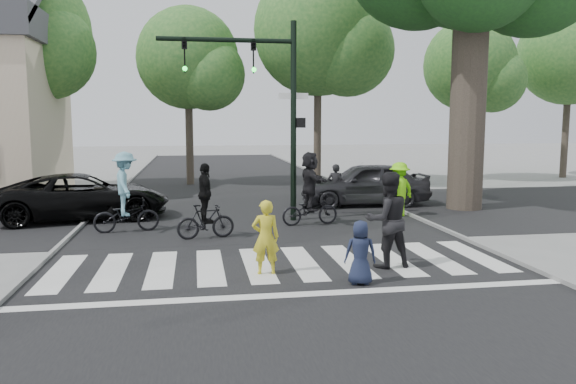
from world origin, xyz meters
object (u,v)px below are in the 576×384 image
Objects in this scene: pedestrian_adult at (387,220)px; cyclist_right at (310,193)px; cyclist_mid at (205,208)px; car_suv at (83,197)px; cyclist_left at (126,197)px; traffic_signal at (266,92)px; pedestrian_child at (360,253)px; car_grey at (365,184)px; pedestrian_woman at (266,237)px.

pedestrian_adult is 0.93× the size of cyclist_right.
cyclist_mid is 0.38× the size of car_suv.
cyclist_right is (5.22, 0.21, 0.00)m from cyclist_left.
cyclist_left is (-5.83, 4.77, -0.04)m from pedestrian_adult.
car_suv is at bearing 124.18° from cyclist_left.
pedestrian_child is (0.89, -6.95, -3.29)m from traffic_signal.
traffic_signal is 1.16× the size of car_suv.
cyclist_left is 2.48m from cyclist_mid.
car_grey is at bearing -110.30° from pedestrian_adult.
cyclist_left is 1.13× the size of cyclist_mid.
car_grey is (2.75, 3.49, -0.18)m from cyclist_right.
traffic_signal is 2.98× the size of pedestrian_adult.
traffic_signal is 3.04× the size of cyclist_mid.
cyclist_mid is at bearing -154.66° from cyclist_right.
cyclist_left is 1.03× the size of cyclist_right.
traffic_signal is at bearing 145.26° from cyclist_right.
pedestrian_adult reaches higher than car_suv.
pedestrian_adult is 5.11m from cyclist_mid.
cyclist_right is at bearing -36.42° from car_grey.
traffic_signal is 5.09m from cyclist_left.
cyclist_mid reaches higher than pedestrian_child.
pedestrian_adult is 0.90× the size of cyclist_left.
cyclist_right is (-0.62, 4.99, -0.04)m from pedestrian_adult.
cyclist_right is 0.47× the size of car_grey.
cyclist_left reaches higher than car_grey.
cyclist_mid is at bearing -129.43° from traffic_signal.
car_grey is at bearing -91.81° from car_suv.
cyclist_mid reaches higher than car_suv.
pedestrian_child is 0.62× the size of cyclist_mid.
car_grey is at bearing 33.98° from traffic_signal.
cyclist_left is at bearing 149.94° from cyclist_mid.
pedestrian_adult is 1.02× the size of cyclist_mid.
traffic_signal is 3.28m from cyclist_right.
pedestrian_woman is 8.65m from car_suv.
cyclist_mid is 0.91× the size of cyclist_right.
pedestrian_adult is (2.58, 0.13, 0.25)m from pedestrian_woman.
cyclist_mid is at bearing -50.34° from pedestrian_child.
traffic_signal is 4.28m from cyclist_mid.
cyclist_right reaches higher than pedestrian_adult.
car_suv is (-1.55, 2.28, -0.24)m from cyclist_left.
cyclist_left is (-4.02, -1.04, -2.94)m from traffic_signal.
cyclist_left is at bearing -41.29° from pedestrian_child.
pedestrian_woman is 0.76× the size of cyclist_mid.
car_suv is (-6.77, 2.07, -0.24)m from cyclist_right.
cyclist_right is at bearing -117.29° from car_suv.
car_grey is at bearing -116.92° from pedestrian_woman.
cyclist_right reaches higher than car_suv.
pedestrian_woman is 0.33× the size of car_grey.
cyclist_left is at bearing -177.65° from cyclist_right.
traffic_signal is at bearing -112.84° from car_suv.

